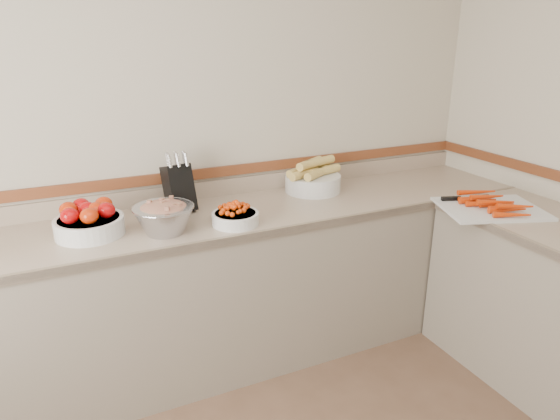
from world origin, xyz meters
name	(u,v)px	position (x,y,z in m)	size (l,w,h in m)	color
back_wall	(174,133)	(0.00, 2.00, 1.30)	(4.00, 4.00, 0.00)	#C1B59F
counter_back	(199,293)	(0.00, 1.68, 0.45)	(4.00, 0.65, 1.08)	tan
knife_block	(179,187)	(-0.03, 1.83, 1.04)	(0.17, 0.19, 0.34)	black
tomato_bowl	(89,221)	(-0.52, 1.67, 0.97)	(0.33, 0.33, 0.16)	silver
cherry_tomato_bowl	(235,216)	(0.17, 1.51, 0.94)	(0.24, 0.24, 0.13)	silver
corn_bowl	(313,179)	(0.80, 1.84, 0.98)	(0.38, 0.34, 0.20)	silver
rhubarb_bowl	(164,216)	(-0.18, 1.54, 0.99)	(0.30, 0.30, 0.17)	#B2B2BA
cutting_board	(491,206)	(1.53, 1.11, 0.92)	(0.64, 0.57, 0.08)	silver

